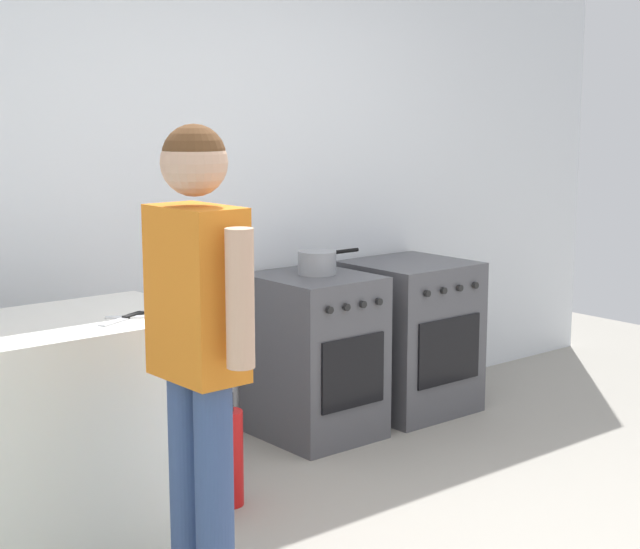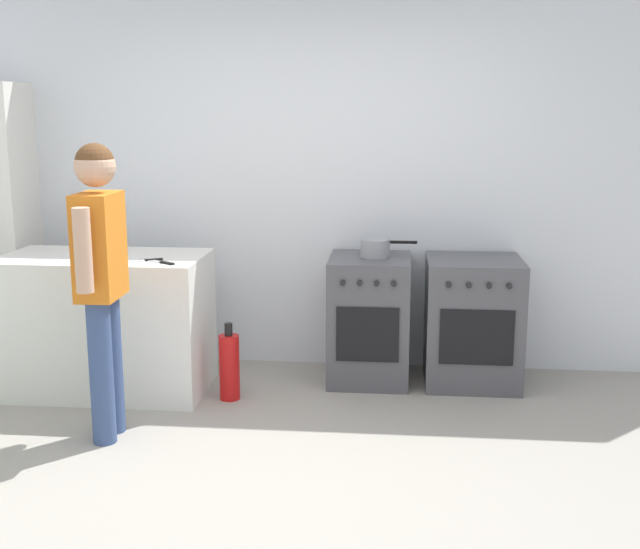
% 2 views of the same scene
% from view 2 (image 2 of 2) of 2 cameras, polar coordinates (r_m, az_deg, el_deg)
% --- Properties ---
extents(ground_plane, '(8.00, 8.00, 0.00)m').
position_cam_2_polar(ground_plane, '(4.15, -2.35, -14.36)').
color(ground_plane, gray).
extents(back_wall, '(6.00, 0.10, 2.60)m').
position_cam_2_polar(back_wall, '(5.69, 0.22, 6.43)').
color(back_wall, silver).
rests_on(back_wall, ground).
extents(counter_unit, '(1.30, 0.70, 0.90)m').
position_cam_2_polar(counter_unit, '(5.42, -14.94, -3.39)').
color(counter_unit, silver).
rests_on(counter_unit, ground).
extents(oven_left, '(0.54, 0.62, 0.85)m').
position_cam_2_polar(oven_left, '(5.46, 3.52, -3.15)').
color(oven_left, '#4C4C51').
rests_on(oven_left, ground).
extents(oven_right, '(0.62, 0.62, 0.85)m').
position_cam_2_polar(oven_right, '(5.48, 10.79, -3.28)').
color(oven_right, '#4C4C51').
rests_on(oven_right, ground).
extents(pot, '(0.38, 0.20, 0.12)m').
position_cam_2_polar(pot, '(5.37, 3.97, 1.90)').
color(pot, gray).
rests_on(pot, oven_left).
extents(knife_utility, '(0.24, 0.13, 0.01)m').
position_cam_2_polar(knife_utility, '(5.07, -12.39, 0.98)').
color(knife_utility, silver).
rests_on(knife_utility, counter_unit).
extents(knife_chef, '(0.28, 0.20, 0.01)m').
position_cam_2_polar(knife_chef, '(5.01, -11.46, 0.91)').
color(knife_chef, silver).
rests_on(knife_chef, counter_unit).
extents(person, '(0.22, 0.57, 1.65)m').
position_cam_2_polar(person, '(4.51, -15.35, 0.60)').
color(person, '#384C7A').
rests_on(person, ground).
extents(fire_extinguisher, '(0.13, 0.13, 0.50)m').
position_cam_2_polar(fire_extinguisher, '(5.16, -6.46, -6.50)').
color(fire_extinguisher, red).
rests_on(fire_extinguisher, ground).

